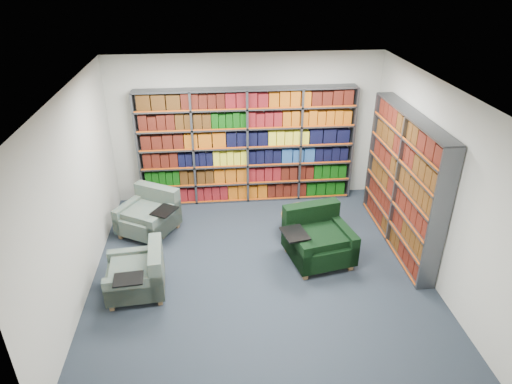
{
  "coord_description": "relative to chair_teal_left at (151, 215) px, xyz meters",
  "views": [
    {
      "loc": [
        -0.6,
        -5.61,
        4.31
      ],
      "look_at": [
        0.0,
        0.6,
        1.05
      ],
      "focal_mm": 32.0,
      "sensor_mm": 36.0,
      "label": 1
    }
  ],
  "objects": [
    {
      "name": "room_shell",
      "position": [
        1.76,
        -1.33,
        1.09
      ],
      "size": [
        5.02,
        5.02,
        2.82
      ],
      "color": "black",
      "rests_on": "ground"
    },
    {
      "name": "bookshelf_back",
      "position": [
        1.76,
        1.01,
        0.79
      ],
      "size": [
        4.0,
        0.28,
        2.2
      ],
      "color": "#47494F",
      "rests_on": "ground"
    },
    {
      "name": "chair_green_right",
      "position": [
        2.68,
        -1.05,
        0.03
      ],
      "size": [
        1.17,
        1.08,
        0.83
      ],
      "color": "black",
      "rests_on": "ground"
    },
    {
      "name": "chair_teal_left",
      "position": [
        0.0,
        0.0,
        0.0
      ],
      "size": [
        1.14,
        1.14,
        0.76
      ],
      "color": "#082B3E",
      "rests_on": "ground"
    },
    {
      "name": "bookshelf_right",
      "position": [
        4.1,
        -0.73,
        0.79
      ],
      "size": [
        0.28,
        2.5,
        2.2
      ],
      "color": "#47494F",
      "rests_on": "ground"
    },
    {
      "name": "chair_teal_front",
      "position": [
        0.03,
        -1.64,
        -0.02
      ],
      "size": [
        0.85,
        0.97,
        0.72
      ],
      "color": "#082B3E",
      "rests_on": "ground"
    },
    {
      "name": "coffee_table",
      "position": [
        2.65,
        -0.39,
        0.02
      ],
      "size": [
        0.86,
        0.86,
        0.6
      ],
      "color": "brown",
      "rests_on": "ground"
    }
  ]
}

